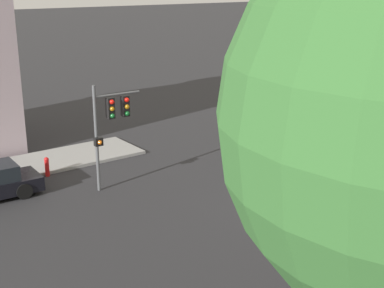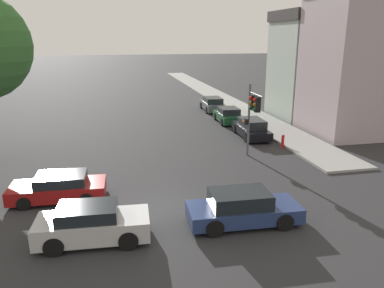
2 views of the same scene
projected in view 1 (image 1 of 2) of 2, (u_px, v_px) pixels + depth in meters
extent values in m
plane|color=#28282B|center=(317.00, 201.00, 22.03)|extent=(300.00, 300.00, 0.00)
cylinder|color=#515456|center=(97.00, 139.00, 22.51)|extent=(0.14, 0.14, 4.61)
cylinder|color=#515456|center=(117.00, 94.00, 22.56)|extent=(0.15, 2.12, 0.10)
cube|color=black|center=(110.00, 108.00, 22.53)|extent=(0.31, 0.31, 0.90)
sphere|color=red|center=(112.00, 102.00, 22.29)|extent=(0.20, 0.20, 0.20)
sphere|color=#99660F|center=(112.00, 109.00, 22.38)|extent=(0.20, 0.20, 0.20)
sphere|color=#0F511E|center=(113.00, 116.00, 22.47)|extent=(0.20, 0.20, 0.20)
cube|color=black|center=(125.00, 106.00, 22.92)|extent=(0.31, 0.31, 0.90)
sphere|color=red|center=(127.00, 100.00, 22.68)|extent=(0.20, 0.20, 0.20)
sphere|color=#99660F|center=(127.00, 107.00, 22.77)|extent=(0.20, 0.20, 0.20)
sphere|color=#0F511E|center=(127.00, 114.00, 22.86)|extent=(0.20, 0.20, 0.20)
cube|color=black|center=(98.00, 142.00, 22.39)|extent=(0.23, 0.35, 0.35)
sphere|color=orange|center=(100.00, 142.00, 22.28)|extent=(0.18, 0.18, 0.18)
cylinder|color=black|center=(371.00, 231.00, 18.76)|extent=(0.62, 0.24, 0.61)
cylinder|color=black|center=(337.00, 245.00, 17.80)|extent=(0.62, 0.24, 0.61)
cube|color=navy|center=(297.00, 161.00, 25.40)|extent=(4.65, 2.00, 0.61)
cube|color=black|center=(300.00, 150.00, 25.07)|extent=(2.44, 1.70, 0.61)
cylinder|color=black|center=(263.00, 159.00, 26.09)|extent=(0.72, 0.25, 0.71)
cylinder|color=black|center=(288.00, 153.00, 27.02)|extent=(0.72, 0.25, 0.71)
cylinder|color=black|center=(305.00, 176.00, 23.85)|extent=(0.72, 0.25, 0.71)
cylinder|color=black|center=(332.00, 168.00, 24.79)|extent=(0.72, 0.25, 0.71)
cylinder|color=black|center=(372.00, 197.00, 21.54)|extent=(0.73, 0.26, 0.72)
cylinder|color=black|center=(24.00, 191.00, 22.19)|extent=(0.24, 0.68, 0.67)
cylinder|color=black|center=(12.00, 179.00, 23.50)|extent=(0.24, 0.68, 0.67)
cylinder|color=red|center=(47.00, 168.00, 24.74)|extent=(0.20, 0.20, 0.75)
sphere|color=red|center=(46.00, 160.00, 24.61)|extent=(0.22, 0.22, 0.22)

